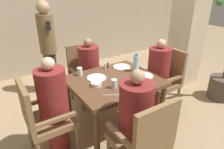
% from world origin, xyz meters
% --- Properties ---
extents(ground_plane, '(16.00, 16.00, 0.00)m').
position_xyz_m(ground_plane, '(0.00, 0.00, 0.00)').
color(ground_plane, '#9E8460').
extents(wall_back, '(8.00, 0.06, 2.80)m').
position_xyz_m(wall_back, '(0.00, 2.45, 1.40)').
color(wall_back, tan).
rests_on(wall_back, ground_plane).
extents(pillar_stone, '(0.48, 0.48, 2.70)m').
position_xyz_m(pillar_stone, '(1.99, 0.49, 1.35)').
color(pillar_stone, beige).
rests_on(pillar_stone, ground_plane).
extents(dining_table, '(1.10, 0.93, 0.72)m').
position_xyz_m(dining_table, '(0.00, 0.00, 0.62)').
color(dining_table, brown).
rests_on(dining_table, ground_plane).
extents(chair_left_side, '(0.49, 0.49, 0.95)m').
position_xyz_m(chair_left_side, '(-0.93, 0.00, 0.52)').
color(chair_left_side, brown).
rests_on(chair_left_side, ground_plane).
extents(diner_in_left_chair, '(0.32, 0.32, 1.17)m').
position_xyz_m(diner_in_left_chair, '(-0.79, 0.00, 0.60)').
color(diner_in_left_chair, maroon).
rests_on(diner_in_left_chair, ground_plane).
extents(chair_far_side, '(0.49, 0.49, 0.95)m').
position_xyz_m(chair_far_side, '(0.00, 0.85, 0.52)').
color(chair_far_side, brown).
rests_on(chair_far_side, ground_plane).
extents(diner_in_far_chair, '(0.32, 0.32, 1.10)m').
position_xyz_m(diner_in_far_chair, '(-0.00, 0.70, 0.57)').
color(diner_in_far_chair, maroon).
rests_on(diner_in_far_chair, ground_plane).
extents(chair_right_side, '(0.49, 0.49, 0.95)m').
position_xyz_m(chair_right_side, '(0.93, 0.00, 0.52)').
color(chair_right_side, brown).
rests_on(chair_right_side, ground_plane).
extents(diner_in_right_chair, '(0.32, 0.32, 1.13)m').
position_xyz_m(diner_in_right_chair, '(0.79, 0.00, 0.58)').
color(diner_in_right_chair, maroon).
rests_on(diner_in_right_chair, ground_plane).
extents(chair_near_corner, '(0.49, 0.49, 0.95)m').
position_xyz_m(chair_near_corner, '(-0.22, -0.85, 0.52)').
color(chair_near_corner, brown).
rests_on(chair_near_corner, ground_plane).
extents(diner_in_near_chair, '(0.32, 0.32, 1.16)m').
position_xyz_m(diner_in_near_chair, '(-0.22, -0.70, 0.60)').
color(diner_in_near_chair, maroon).
rests_on(diner_in_near_chair, ground_plane).
extents(standing_host, '(0.27, 0.31, 1.60)m').
position_xyz_m(standing_host, '(-0.39, 1.42, 0.86)').
color(standing_host, '#2D2D33').
rests_on(standing_host, ground_plane).
extents(plate_main_left, '(0.25, 0.25, 0.01)m').
position_xyz_m(plate_main_left, '(0.37, -0.13, 0.73)').
color(plate_main_left, white).
rests_on(plate_main_left, dining_table).
extents(plate_main_right, '(0.25, 0.25, 0.01)m').
position_xyz_m(plate_main_right, '(0.31, 0.27, 0.73)').
color(plate_main_right, white).
rests_on(plate_main_right, dining_table).
extents(plate_dessert_center, '(0.25, 0.25, 0.01)m').
position_xyz_m(plate_dessert_center, '(-0.17, 0.15, 0.73)').
color(plate_dessert_center, white).
rests_on(plate_dessert_center, dining_table).
extents(teacup_with_saucer, '(0.11, 0.11, 0.06)m').
position_xyz_m(teacup_with_saucer, '(0.04, -0.18, 0.75)').
color(teacup_with_saucer, white).
rests_on(teacup_with_saucer, dining_table).
extents(bowl_small, '(0.13, 0.13, 0.04)m').
position_xyz_m(bowl_small, '(-0.27, -0.03, 0.74)').
color(bowl_small, white).
rests_on(bowl_small, dining_table).
extents(water_bottle, '(0.08, 0.08, 0.25)m').
position_xyz_m(water_bottle, '(0.39, 0.05, 0.84)').
color(water_bottle, '#A3C6DB').
rests_on(water_bottle, dining_table).
extents(glass_tall_near, '(0.07, 0.07, 0.11)m').
position_xyz_m(glass_tall_near, '(-0.31, 0.35, 0.78)').
color(glass_tall_near, silver).
rests_on(glass_tall_near, dining_table).
extents(glass_tall_mid, '(0.07, 0.07, 0.11)m').
position_xyz_m(glass_tall_mid, '(-0.12, -0.19, 0.78)').
color(glass_tall_mid, silver).
rests_on(glass_tall_mid, dining_table).
extents(salt_shaker, '(0.03, 0.03, 0.09)m').
position_xyz_m(salt_shaker, '(0.09, 0.36, 0.76)').
color(salt_shaker, white).
rests_on(salt_shaker, dining_table).
extents(pepper_shaker, '(0.03, 0.03, 0.08)m').
position_xyz_m(pepper_shaker, '(0.13, 0.36, 0.76)').
color(pepper_shaker, '#4C3D2D').
rests_on(pepper_shaker, dining_table).
extents(fork_beside_plate, '(0.17, 0.11, 0.00)m').
position_xyz_m(fork_beside_plate, '(-0.22, -0.32, 0.72)').
color(fork_beside_plate, silver).
rests_on(fork_beside_plate, dining_table).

